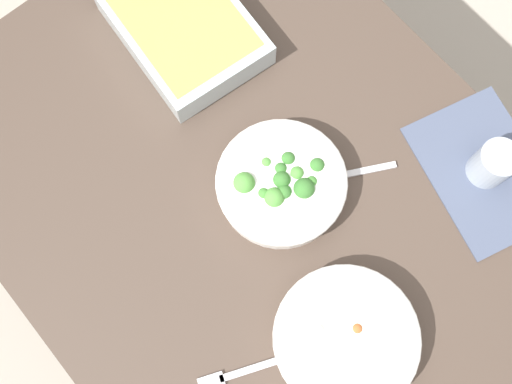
{
  "coord_description": "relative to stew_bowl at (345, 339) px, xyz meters",
  "views": [
    {
      "loc": [
        -0.23,
        0.19,
        1.83
      ],
      "look_at": [
        0.0,
        0.0,
        0.74
      ],
      "focal_mm": 43.32,
      "sensor_mm": 36.0,
      "label": 1
    }
  ],
  "objects": [
    {
      "name": "ground_plane",
      "position": [
        0.3,
        -0.06,
        -0.77
      ],
      "size": [
        6.0,
        6.0,
        0.0
      ],
      "primitive_type": "plane",
      "color": "#B2A899"
    },
    {
      "name": "dining_table",
      "position": [
        0.3,
        -0.06,
        -0.12
      ],
      "size": [
        1.2,
        0.9,
        0.74
      ],
      "color": "#4C3D33",
      "rests_on": "ground_plane"
    },
    {
      "name": "placemat",
      "position": [
        0.05,
        -0.4,
        -0.03
      ],
      "size": [
        0.32,
        0.26,
        0.0
      ],
      "primitive_type": "cube",
      "rotation": [
        0.0,
        0.0,
        -0.25
      ],
      "color": "#4C5670",
      "rests_on": "dining_table"
    },
    {
      "name": "stew_bowl",
      "position": [
        0.0,
        0.0,
        0.0
      ],
      "size": [
        0.25,
        0.25,
        0.06
      ],
      "color": "white",
      "rests_on": "dining_table"
    },
    {
      "name": "broccoli_bowl",
      "position": [
        0.27,
        -0.1,
        -0.0
      ],
      "size": [
        0.23,
        0.23,
        0.07
      ],
      "color": "white",
      "rests_on": "dining_table"
    },
    {
      "name": "baking_dish",
      "position": [
        0.63,
        -0.16,
        0.0
      ],
      "size": [
        0.32,
        0.25,
        0.06
      ],
      "color": "silver",
      "rests_on": "dining_table"
    },
    {
      "name": "drink_cup",
      "position": [
        0.05,
        -0.4,
        0.01
      ],
      "size": [
        0.07,
        0.07,
        0.08
      ],
      "color": "#B2BCC6",
      "rests_on": "dining_table"
    },
    {
      "name": "spoon_by_broccoli",
      "position": [
        0.22,
        -0.19,
        -0.03
      ],
      "size": [
        0.1,
        0.16,
        0.01
      ],
      "color": "silver",
      "rests_on": "dining_table"
    },
    {
      "name": "fork_on_table",
      "position": [
        0.07,
        0.17,
        -0.03
      ],
      "size": [
        0.09,
        0.17,
        0.01
      ],
      "color": "silver",
      "rests_on": "dining_table"
    }
  ]
}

